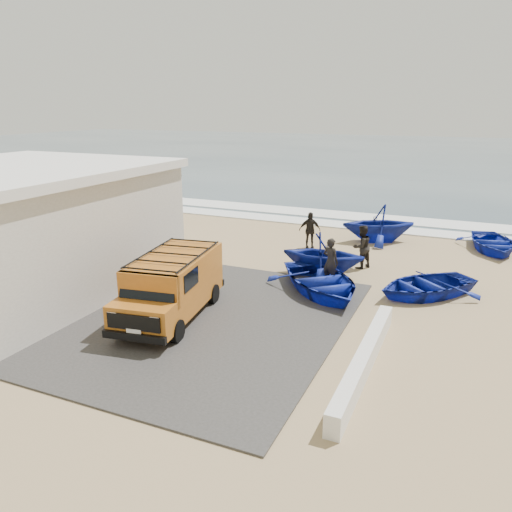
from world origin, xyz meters
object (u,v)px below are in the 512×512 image
(fisherman_front, at_px, (331,262))
(fisherman_back, at_px, (310,230))
(boat_near_left, at_px, (321,281))
(fisherman_middle, at_px, (361,247))
(van, at_px, (172,284))
(boat_far_right, at_px, (492,243))
(boat_near_right, at_px, (425,285))
(boat_mid_left, at_px, (323,254))
(parapet, at_px, (364,359))
(boat_far_left, at_px, (378,223))
(building, at_px, (16,228))

(fisherman_front, relative_size, fisherman_back, 1.05)
(boat_near_left, height_order, fisherman_middle, fisherman_middle)
(van, relative_size, boat_far_right, 1.31)
(boat_near_left, distance_m, boat_near_right, 3.55)
(boat_mid_left, relative_size, fisherman_middle, 1.77)
(van, relative_size, fisherman_back, 2.90)
(boat_near_left, height_order, fisherman_front, fisherman_front)
(boat_near_right, xyz_separation_m, fisherman_back, (-5.48, 4.14, 0.45))
(parapet, bearing_deg, fisherman_middle, 103.06)
(parapet, bearing_deg, boat_near_left, 118.35)
(boat_far_left, distance_m, fisherman_front, 6.77)
(van, height_order, boat_far_left, van)
(boat_far_left, bearing_deg, van, -46.68)
(building, relative_size, parapet, 1.57)
(building, xyz_separation_m, fisherman_front, (10.05, 4.62, -1.29))
(building, bearing_deg, boat_far_right, 37.26)
(parapet, height_order, boat_far_right, boat_far_right)
(boat_near_left, distance_m, fisherman_back, 5.79)
(parapet, distance_m, fisherman_middle, 8.24)
(building, bearing_deg, boat_near_right, 20.00)
(van, distance_m, fisherman_front, 5.98)
(boat_near_right, xyz_separation_m, fisherman_front, (-3.28, -0.24, 0.49))
(fisherman_back, bearing_deg, fisherman_middle, -61.00)
(building, bearing_deg, fisherman_back, 48.87)
(van, distance_m, boat_mid_left, 6.52)
(boat_far_left, bearing_deg, boat_near_right, -3.63)
(parapet, relative_size, fisherman_middle, 3.43)
(boat_near_left, xyz_separation_m, boat_far_left, (0.50, 7.74, 0.46))
(boat_near_right, relative_size, boat_far_right, 0.99)
(building, distance_m, fisherman_back, 12.01)
(building, bearing_deg, boat_mid_left, 30.72)
(boat_far_right, relative_size, fisherman_middle, 2.11)
(boat_mid_left, height_order, boat_far_left, boat_far_left)
(boat_far_left, height_order, fisherman_front, boat_far_left)
(parapet, height_order, boat_mid_left, boat_mid_left)
(boat_near_right, bearing_deg, fisherman_front, -132.46)
(boat_near_right, distance_m, fisherman_front, 3.33)
(fisherman_middle, bearing_deg, van, 2.61)
(building, distance_m, boat_far_right, 19.56)
(van, bearing_deg, fisherman_middle, 50.77)
(boat_near_left, relative_size, boat_mid_left, 1.36)
(building, height_order, van, building)
(boat_mid_left, height_order, fisherman_front, fisherman_front)
(boat_mid_left, xyz_separation_m, boat_far_right, (6.03, 6.16, -0.44))
(fisherman_middle, bearing_deg, boat_near_right, 84.64)
(van, bearing_deg, parapet, -16.73)
(fisherman_middle, xyz_separation_m, fisherman_back, (-2.79, 1.99, -0.04))
(boat_far_right, height_order, fisherman_front, fisherman_front)
(boat_mid_left, relative_size, boat_far_right, 0.84)
(boat_near_left, relative_size, boat_far_right, 1.15)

